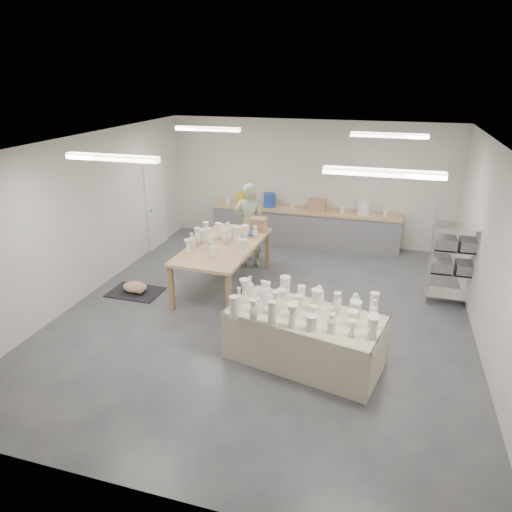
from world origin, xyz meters
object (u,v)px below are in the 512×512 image
(work_table, at_px, (225,243))
(red_stool, at_px, (253,249))
(drying_table, at_px, (304,335))
(potter, at_px, (249,225))

(work_table, bearing_deg, red_stool, 86.33)
(drying_table, relative_size, red_stool, 7.42)
(work_table, relative_size, red_stool, 7.71)
(red_stool, bearing_deg, drying_table, -62.62)
(work_table, xyz_separation_m, red_stool, (0.14, 1.46, -0.67))
(drying_table, xyz_separation_m, potter, (-1.84, 3.29, 0.49))
(drying_table, distance_m, red_stool, 4.01)
(drying_table, height_order, potter, potter)
(drying_table, xyz_separation_m, red_stool, (-1.84, 3.56, -0.18))
(work_table, distance_m, red_stool, 1.61)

